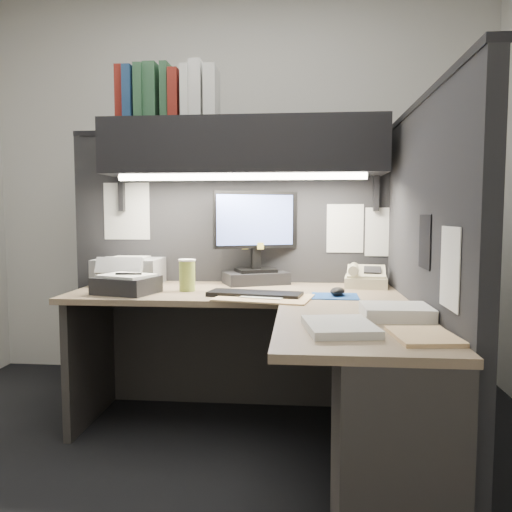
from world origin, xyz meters
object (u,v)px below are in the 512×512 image
object	(u,v)px
monitor	(256,247)
desk	(295,380)
keyboard	(255,294)
coffee_cup	(187,276)
overhead_shelf	(244,148)
notebook_stack	(127,285)
printer	(130,271)
telephone	(366,278)

from	to	relation	value
monitor	desk	bearing A→B (deg)	-96.30
keyboard	coffee_cup	bearing A→B (deg)	169.37
keyboard	overhead_shelf	bearing A→B (deg)	115.06
monitor	notebook_stack	bearing A→B (deg)	-169.87
overhead_shelf	notebook_stack	world-z (taller)	overhead_shelf
monitor	notebook_stack	size ratio (longest dim) A/B	1.88
coffee_cup	notebook_stack	xyz separation A→B (m)	(-0.29, -0.11, -0.04)
desk	coffee_cup	size ratio (longest dim) A/B	10.84
overhead_shelf	printer	xyz separation A→B (m)	(-0.67, 0.03, -0.70)
monitor	printer	size ratio (longest dim) A/B	1.45
overhead_shelf	notebook_stack	xyz separation A→B (m)	(-0.56, -0.33, -0.73)
telephone	monitor	bearing A→B (deg)	-178.19
monitor	keyboard	distance (m)	0.48
telephone	printer	size ratio (longest dim) A/B	0.65
desk	overhead_shelf	world-z (taller)	overhead_shelf
desk	notebook_stack	bearing A→B (deg)	154.19
coffee_cup	printer	world-z (taller)	coffee_cup
monitor	notebook_stack	world-z (taller)	monitor
printer	notebook_stack	bearing A→B (deg)	-73.84
telephone	printer	distance (m)	1.35
coffee_cup	monitor	bearing A→B (deg)	41.47
telephone	printer	xyz separation A→B (m)	(-1.35, 0.02, 0.03)
overhead_shelf	notebook_stack	size ratio (longest dim) A/B	5.47
keyboard	desk	bearing A→B (deg)	-51.17
desk	monitor	size ratio (longest dim) A/B	3.20
coffee_cup	notebook_stack	world-z (taller)	coffee_cup
telephone	desk	bearing A→B (deg)	-109.38
telephone	coffee_cup	distance (m)	0.98
desk	keyboard	world-z (taller)	keyboard
coffee_cup	overhead_shelf	bearing A→B (deg)	40.02
monitor	printer	world-z (taller)	monitor
overhead_shelf	monitor	distance (m)	0.57
monitor	keyboard	size ratio (longest dim) A/B	1.16
coffee_cup	printer	bearing A→B (deg)	146.82
overhead_shelf	telephone	size ratio (longest dim) A/B	6.53
coffee_cup	notebook_stack	bearing A→B (deg)	-160.05
keyboard	coffee_cup	xyz separation A→B (m)	(-0.37, 0.14, 0.07)
desk	overhead_shelf	size ratio (longest dim) A/B	1.10
desk	overhead_shelf	xyz separation A→B (m)	(-0.30, 0.75, 1.06)
overhead_shelf	telephone	bearing A→B (deg)	0.67
keyboard	telephone	distance (m)	0.70
overhead_shelf	printer	size ratio (longest dim) A/B	4.24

